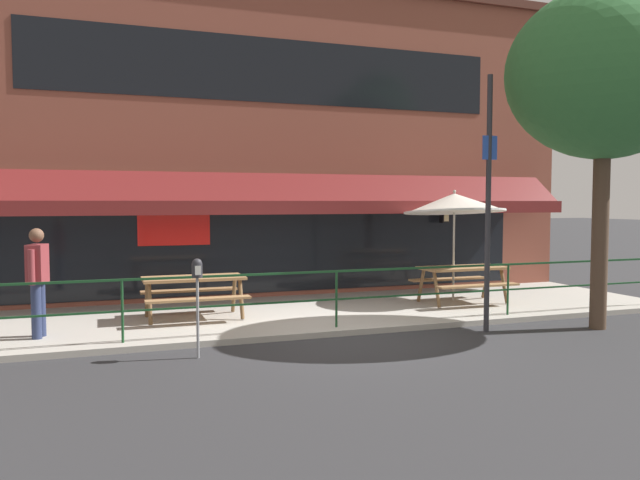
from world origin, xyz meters
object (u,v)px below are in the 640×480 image
object	(u,v)px
parking_meter_near	(197,278)
picnic_table_centre	(463,274)
picnic_table_left	(194,285)
street_tree_curbside	(612,63)
pedestrian_walking	(38,277)
street_sign_pole	(488,201)
patio_umbrella_centre	(454,204)

from	to	relation	value
parking_meter_near	picnic_table_centre	bearing A→B (deg)	22.09
picnic_table_left	street_tree_curbside	size ratio (longest dim) A/B	0.28
picnic_table_centre	pedestrian_walking	distance (m)	8.10
picnic_table_centre	street_tree_curbside	xyz separation A→B (m)	(1.15, -2.72, 3.87)
pedestrian_walking	street_sign_pole	distance (m)	7.40
picnic_table_left	street_tree_curbside	xyz separation A→B (m)	(6.70, -2.85, 3.87)
patio_umbrella_centre	street_sign_pole	world-z (taller)	street_sign_pole
picnic_table_centre	patio_umbrella_centre	bearing A→B (deg)	90.00
picnic_table_left	street_tree_curbside	world-z (taller)	street_tree_curbside
picnic_table_centre	street_tree_curbside	distance (m)	4.87
patio_umbrella_centre	street_tree_curbside	distance (m)	4.07
picnic_table_centre	parking_meter_near	size ratio (longest dim) A/B	1.27
parking_meter_near	street_tree_curbside	xyz separation A→B (m)	(7.01, -0.34, 3.43)
picnic_table_left	picnic_table_centre	bearing A→B (deg)	-1.31
picnic_table_centre	pedestrian_walking	size ratio (longest dim) A/B	1.05
picnic_table_centre	pedestrian_walking	xyz separation A→B (m)	(-8.07, -0.64, 0.35)
patio_umbrella_centre	pedestrian_walking	xyz separation A→B (m)	(-8.07, -1.00, -1.12)
picnic_table_centre	parking_meter_near	distance (m)	6.34
picnic_table_left	picnic_table_centre	distance (m)	5.55
picnic_table_left	patio_umbrella_centre	bearing A→B (deg)	2.36
pedestrian_walking	picnic_table_centre	bearing A→B (deg)	4.54
picnic_table_left	street_sign_pole	xyz separation A→B (m)	(4.62, -2.34, 1.52)
picnic_table_left	patio_umbrella_centre	world-z (taller)	patio_umbrella_centre
patio_umbrella_centre	street_tree_curbside	size ratio (longest dim) A/B	0.37
street_tree_curbside	street_sign_pole	bearing A→B (deg)	166.13
street_sign_pole	pedestrian_walking	bearing A→B (deg)	167.59
picnic_table_left	parking_meter_near	distance (m)	2.56
picnic_table_left	pedestrian_walking	distance (m)	2.65
picnic_table_centre	patio_umbrella_centre	xyz separation A→B (m)	(0.00, 0.36, 1.47)
picnic_table_left	picnic_table_centre	world-z (taller)	same
picnic_table_left	pedestrian_walking	world-z (taller)	pedestrian_walking
patio_umbrella_centre	pedestrian_walking	distance (m)	8.20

